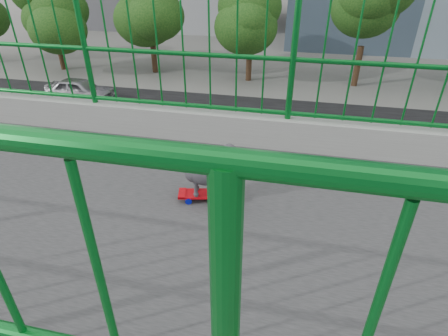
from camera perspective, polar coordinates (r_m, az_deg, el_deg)
name	(u,v)px	position (r m, az deg, el deg)	size (l,w,h in m)	color
road	(290,167)	(17.16, 10.35, 0.18)	(18.00, 90.00, 0.02)	black
railing	(272,216)	(2.33, 7.53, -7.53)	(3.00, 24.00, 1.42)	gray
street_trees	(323,17)	(28.15, 15.34, 21.97)	(5.30, 60.40, 7.26)	black
skateboard	(207,195)	(2.79, -2.64, -4.22)	(0.23, 0.46, 0.06)	red
poodle	(210,170)	(2.67, -2.22, -0.37)	(0.25, 0.45, 0.38)	#2D2B30
car_0	(26,224)	(14.04, -28.80, -7.75)	(1.78, 4.42, 1.51)	black
car_3	(232,125)	(19.46, 1.25, 6.80)	(1.92, 4.72, 1.37)	#939398
car_4	(80,90)	(26.31, -21.78, 11.39)	(1.84, 4.56, 1.56)	#939398
car_5	(60,231)	(13.35, -24.47, -9.05)	(1.43, 4.10, 1.35)	silver
car_6	(372,214)	(13.95, 22.41, -6.76)	(2.17, 4.71, 1.31)	#939398
car_7	(64,137)	(19.85, -23.91, 4.56)	(1.95, 4.79, 1.39)	#939398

